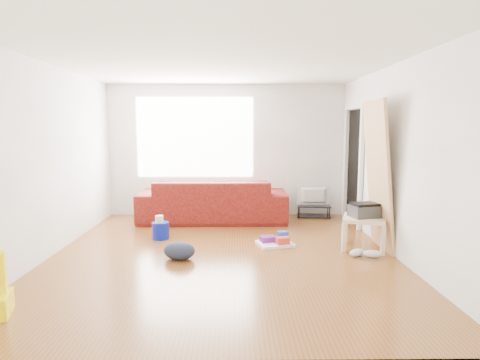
{
  "coord_description": "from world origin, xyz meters",
  "views": [
    {
      "loc": [
        0.17,
        -5.2,
        1.65
      ],
      "look_at": [
        0.24,
        0.6,
        0.92
      ],
      "focal_mm": 30.0,
      "sensor_mm": 36.0,
      "label": 1
    }
  ],
  "objects_px": {
    "backpack": "(179,259)",
    "tv_stand": "(314,211)",
    "cleaning_tray": "(276,241)",
    "sofa": "(213,221)",
    "side_table": "(364,222)",
    "bucket": "(161,239)"
  },
  "relations": [
    {
      "from": "backpack",
      "to": "tv_stand",
      "type": "bearing_deg",
      "value": 66.7
    },
    {
      "from": "tv_stand",
      "to": "cleaning_tray",
      "type": "height_order",
      "value": "tv_stand"
    },
    {
      "from": "backpack",
      "to": "sofa",
      "type": "bearing_deg",
      "value": 100.42
    },
    {
      "from": "sofa",
      "to": "tv_stand",
      "type": "xyz_separation_m",
      "value": [
        1.89,
        0.27,
        0.12
      ]
    },
    {
      "from": "tv_stand",
      "to": "backpack",
      "type": "distance_m",
      "value": 3.3
    },
    {
      "from": "cleaning_tray",
      "to": "sofa",
      "type": "bearing_deg",
      "value": 122.51
    },
    {
      "from": "tv_stand",
      "to": "side_table",
      "type": "distance_m",
      "value": 2.05
    },
    {
      "from": "side_table",
      "to": "bucket",
      "type": "bearing_deg",
      "value": 169.41
    },
    {
      "from": "side_table",
      "to": "backpack",
      "type": "xyz_separation_m",
      "value": [
        -2.5,
        -0.44,
        -0.38
      ]
    },
    {
      "from": "sofa",
      "to": "tv_stand",
      "type": "bearing_deg",
      "value": -171.85
    },
    {
      "from": "side_table",
      "to": "cleaning_tray",
      "type": "distance_m",
      "value": 1.26
    },
    {
      "from": "cleaning_tray",
      "to": "backpack",
      "type": "relative_size",
      "value": 1.39
    },
    {
      "from": "side_table",
      "to": "bucket",
      "type": "relative_size",
      "value": 2.75
    },
    {
      "from": "bucket",
      "to": "cleaning_tray",
      "type": "height_order",
      "value": "cleaning_tray"
    },
    {
      "from": "bucket",
      "to": "cleaning_tray",
      "type": "xyz_separation_m",
      "value": [
        1.72,
        -0.35,
        0.05
      ]
    },
    {
      "from": "tv_stand",
      "to": "bucket",
      "type": "bearing_deg",
      "value": -143.77
    },
    {
      "from": "side_table",
      "to": "bucket",
      "type": "xyz_separation_m",
      "value": [
        -2.92,
        0.55,
        -0.38
      ]
    },
    {
      "from": "side_table",
      "to": "cleaning_tray",
      "type": "xyz_separation_m",
      "value": [
        -1.2,
        0.19,
        -0.32
      ]
    },
    {
      "from": "sofa",
      "to": "bucket",
      "type": "distance_m",
      "value": 1.4
    },
    {
      "from": "sofa",
      "to": "tv_stand",
      "type": "height_order",
      "value": "sofa"
    },
    {
      "from": "backpack",
      "to": "bucket",
      "type": "bearing_deg",
      "value": 131.69
    },
    {
      "from": "side_table",
      "to": "bucket",
      "type": "distance_m",
      "value": 2.99
    }
  ]
}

